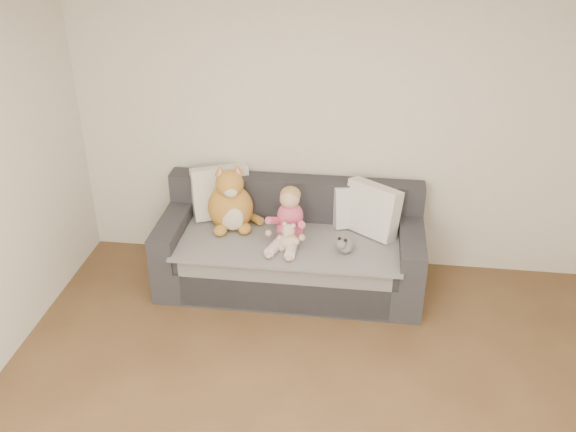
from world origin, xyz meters
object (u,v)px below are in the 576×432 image
object	(u,v)px
sofa	(291,251)
toddler	(289,220)
plush_cat	(231,204)
teddy_bear	(288,239)
sippy_cup	(281,242)

from	to	relation	value
sofa	toddler	xyz separation A→B (m)	(-0.00, -0.11, 0.36)
plush_cat	teddy_bear	world-z (taller)	plush_cat
teddy_bear	sippy_cup	world-z (taller)	teddy_bear
sofa	teddy_bear	xyz separation A→B (m)	(0.01, -0.24, 0.26)
toddler	sippy_cup	xyz separation A→B (m)	(-0.05, -0.12, -0.15)
sofa	sippy_cup	world-z (taller)	sofa
plush_cat	sofa	bearing A→B (deg)	-23.39
teddy_bear	sippy_cup	distance (m)	0.08
sofa	sippy_cup	size ratio (longest dim) A/B	21.87
plush_cat	teddy_bear	distance (m)	0.63
teddy_bear	sippy_cup	bearing A→B (deg)	-176.22
sofa	toddler	size ratio (longest dim) A/B	4.50
sofa	sippy_cup	xyz separation A→B (m)	(-0.05, -0.23, 0.22)
toddler	teddy_bear	bearing A→B (deg)	-76.43
plush_cat	sippy_cup	bearing A→B (deg)	-48.72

